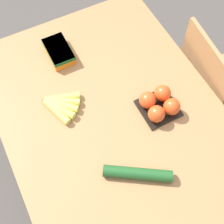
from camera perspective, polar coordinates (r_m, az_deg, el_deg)
name	(u,v)px	position (r m, az deg, el deg)	size (l,w,h in m)	color
ground_plane	(112,168)	(2.07, 0.00, -10.13)	(12.00, 12.00, 0.00)	#4C4742
dining_table	(112,125)	(1.47, 0.00, -2.31)	(1.30, 0.95, 0.74)	#9E7044
chair	(211,90)	(1.86, 17.64, 3.86)	(0.45, 0.44, 0.89)	#A87547
banana_bunch	(60,105)	(1.41, -9.46, 1.33)	(0.17, 0.17, 0.03)	brown
tomato_pack	(159,104)	(1.38, 8.66, 1.45)	(0.16, 0.16, 0.08)	black
carrot_bag	(59,51)	(1.57, -9.72, 10.95)	(0.18, 0.11, 0.05)	orange
cucumber_near	(138,174)	(1.26, 4.69, -11.16)	(0.19, 0.26, 0.05)	#1E5123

